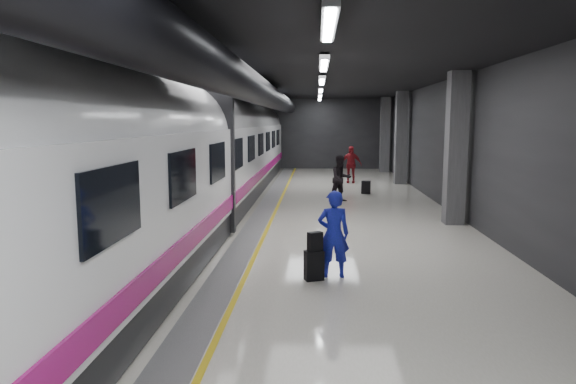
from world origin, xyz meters
name	(u,v)px	position (x,y,z in m)	size (l,w,h in m)	color
ground	(299,236)	(0.00, 0.00, 0.00)	(40.00, 40.00, 0.00)	silver
platform_hall	(291,104)	(-0.29, 0.96, 3.54)	(10.02, 40.02, 4.51)	black
train	(177,159)	(-3.25, 0.00, 2.07)	(3.05, 38.00, 4.05)	black
traveler_main	(334,234)	(0.79, -3.55, 0.86)	(0.63, 0.41, 1.73)	#1C1AC3
suitcase_main	(314,265)	(0.41, -3.77, 0.29)	(0.35, 0.22, 0.58)	black
shoulder_bag	(315,242)	(0.43, -3.79, 0.76)	(0.28, 0.15, 0.37)	black
traveler_far_a	(341,179)	(1.37, 6.07, 0.89)	(0.87, 0.67, 1.78)	black
traveler_far_b	(351,164)	(2.14, 12.22, 0.92)	(1.08, 0.45, 1.84)	maroon
suitcase_far	(366,187)	(2.55, 8.33, 0.27)	(0.37, 0.24, 0.55)	black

